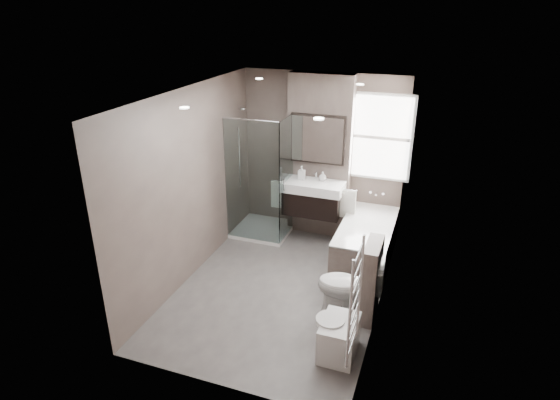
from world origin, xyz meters
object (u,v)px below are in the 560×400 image
at_px(vanity, 313,197).
at_px(bidet, 338,337).
at_px(bathtub, 366,240).
at_px(toilet, 350,287).

height_order(vanity, bidet, vanity).
bearing_deg(bidet, bathtub, 92.38).
bearing_deg(bidet, toilet, 93.40).
bearing_deg(bathtub, vanity, 160.63).
bearing_deg(toilet, bidet, -0.87).
bearing_deg(bidet, vanity, 112.34).
xyz_separation_m(bathtub, toilet, (0.05, -1.40, 0.08)).
xyz_separation_m(vanity, bidet, (1.01, -2.47, -0.52)).
distance_m(vanity, bidet, 2.72).
distance_m(bathtub, toilet, 1.41).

